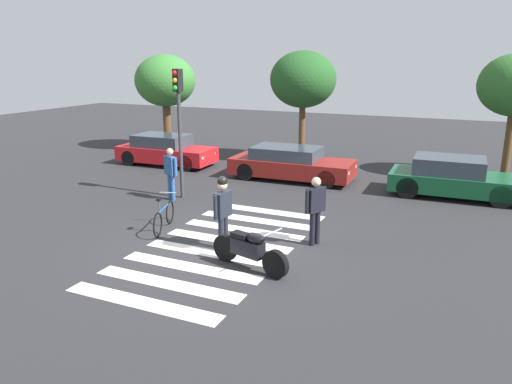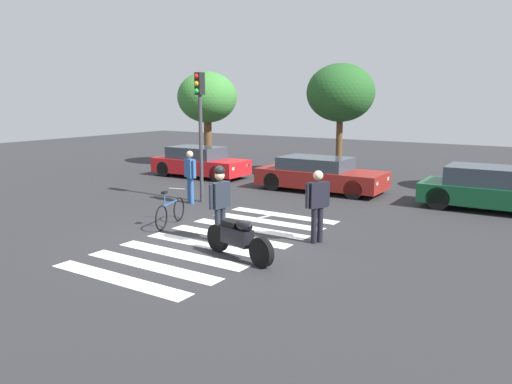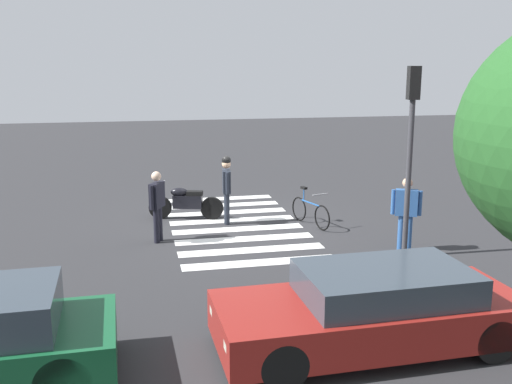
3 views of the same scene
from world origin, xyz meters
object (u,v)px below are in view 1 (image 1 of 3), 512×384
(leaning_bicycle, at_px, (164,217))
(car_maroon_wagon, at_px, (291,164))
(officer_by_motorcycle, at_px, (315,206))
(car_green_compact, at_px, (453,178))
(police_motorcycle, at_px, (249,250))
(officer_on_foot, at_px, (223,208))
(pedestrian_bystander, at_px, (171,170))
(traffic_light_pole, at_px, (179,113))
(car_red_convertible, at_px, (165,150))

(leaning_bicycle, distance_m, car_maroon_wagon, 6.92)
(officer_by_motorcycle, distance_m, car_green_compact, 6.75)
(leaning_bicycle, xyz_separation_m, car_green_compact, (6.90, 6.77, 0.27))
(police_motorcycle, distance_m, officer_by_motorcycle, 2.26)
(officer_on_foot, xyz_separation_m, pedestrian_bystander, (-3.62, 3.20, -0.10))
(leaning_bicycle, height_order, pedestrian_bystander, pedestrian_bystander)
(police_motorcycle, height_order, traffic_light_pole, traffic_light_pole)
(car_maroon_wagon, height_order, car_green_compact, car_green_compact)
(pedestrian_bystander, bearing_deg, police_motorcycle, -40.18)
(officer_on_foot, xyz_separation_m, traffic_light_pole, (-3.45, 3.55, 1.73))
(car_maroon_wagon, bearing_deg, car_red_convertible, 177.69)
(car_maroon_wagon, height_order, traffic_light_pole, traffic_light_pole)
(police_motorcycle, height_order, officer_on_foot, officer_on_foot)
(officer_by_motorcycle, xyz_separation_m, traffic_light_pole, (-5.34, 2.26, 1.82))
(leaning_bicycle, height_order, car_maroon_wagon, car_maroon_wagon)
(officer_on_foot, distance_m, pedestrian_bystander, 4.83)
(pedestrian_bystander, bearing_deg, traffic_light_pole, 64.10)
(car_maroon_wagon, bearing_deg, car_green_compact, -0.54)
(officer_by_motorcycle, height_order, pedestrian_bystander, officer_by_motorcycle)
(pedestrian_bystander, bearing_deg, car_red_convertible, 126.26)
(pedestrian_bystander, bearing_deg, car_maroon_wagon, 58.71)
(officer_by_motorcycle, relative_size, car_green_compact, 0.42)
(officer_on_foot, xyz_separation_m, officer_by_motorcycle, (1.89, 1.29, -0.09))
(car_green_compact, bearing_deg, car_red_convertible, 178.57)
(police_motorcycle, height_order, leaning_bicycle, police_motorcycle)
(pedestrian_bystander, distance_m, car_green_compact, 9.37)
(car_red_convertible, xyz_separation_m, traffic_light_pole, (3.47, -4.14, 2.18))
(officer_on_foot, bearing_deg, car_green_compact, 57.28)
(officer_on_foot, relative_size, car_green_compact, 0.44)
(pedestrian_bystander, height_order, traffic_light_pole, traffic_light_pole)
(pedestrian_bystander, distance_m, car_red_convertible, 5.58)
(police_motorcycle, distance_m, leaning_bicycle, 3.45)
(leaning_bicycle, bearing_deg, police_motorcycle, -22.99)
(police_motorcycle, relative_size, car_red_convertible, 0.48)
(car_green_compact, bearing_deg, car_maroon_wagon, 179.46)
(leaning_bicycle, bearing_deg, car_red_convertible, 124.00)
(pedestrian_bystander, relative_size, car_maroon_wagon, 0.37)
(police_motorcycle, bearing_deg, officer_on_foot, 144.79)
(car_maroon_wagon, bearing_deg, leaning_bicycle, -99.26)
(leaning_bicycle, relative_size, officer_on_foot, 0.91)
(officer_on_foot, relative_size, car_maroon_wagon, 0.40)
(leaning_bicycle, distance_m, officer_by_motorcycle, 4.14)
(leaning_bicycle, xyz_separation_m, traffic_light_pole, (-1.30, 2.93, 2.44))
(leaning_bicycle, height_order, officer_by_motorcycle, officer_by_motorcycle)
(police_motorcycle, height_order, car_green_compact, car_green_compact)
(car_maroon_wagon, xyz_separation_m, traffic_light_pole, (-2.41, -3.90, 2.20))
(police_motorcycle, height_order, car_maroon_wagon, car_maroon_wagon)
(leaning_bicycle, relative_size, car_red_convertible, 0.40)
(officer_on_foot, height_order, pedestrian_bystander, officer_on_foot)
(leaning_bicycle, bearing_deg, officer_on_foot, -16.18)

